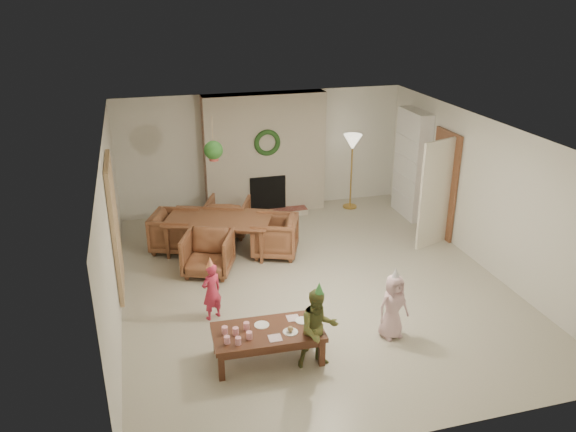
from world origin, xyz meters
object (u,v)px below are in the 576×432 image
object	(u,v)px
dining_chair_near	(208,253)
child_red	(212,291)
child_plaid	(318,329)
child_pink	(393,306)
coffee_table_top	(268,332)
dining_chair_left	(175,231)
dining_table	(219,235)
dining_chair_right	(275,236)
dining_chair_far	(228,216)

from	to	relation	value
dining_chair_near	child_red	distance (m)	1.42
dining_chair_near	child_plaid	world-z (taller)	child_plaid
child_pink	coffee_table_top	bearing A→B (deg)	172.09
dining_chair_near	dining_chair_left	bearing A→B (deg)	135.00
dining_table	child_plaid	world-z (taller)	child_plaid
dining_chair_near	dining_chair_right	size ratio (longest dim) A/B	1.00
dining_chair_left	dining_chair_right	world-z (taller)	same
dining_chair_left	dining_chair_right	xyz separation A→B (m)	(1.70, -0.67, 0.00)
dining_chair_left	child_pink	size ratio (longest dim) A/B	0.84
dining_chair_far	coffee_table_top	size ratio (longest dim) A/B	0.56
dining_chair_near	child_red	world-z (taller)	child_red
dining_chair_left	child_red	xyz separation A→B (m)	(0.32, -2.46, 0.08)
child_red	child_plaid	bearing A→B (deg)	101.62
dining_chair_near	dining_chair_left	distance (m)	1.15
child_plaid	child_red	bearing A→B (deg)	126.69
dining_chair_far	child_pink	size ratio (longest dim) A/B	0.84
child_plaid	coffee_table_top	bearing A→B (deg)	152.35
dining_chair_left	child_red	bearing A→B (deg)	-151.08
dining_chair_left	coffee_table_top	distance (m)	3.72
dining_chair_right	child_pink	world-z (taller)	child_pink
child_plaid	dining_chair_right	bearing A→B (deg)	84.19
dining_chair_near	coffee_table_top	bearing A→B (deg)	-59.35
coffee_table_top	child_plaid	distance (m)	0.66
child_red	child_pink	world-z (taller)	child_pink
dining_chair_far	child_red	bearing A→B (deg)	97.43
child_red	child_pink	distance (m)	2.56
dining_chair_far	child_red	world-z (taller)	child_red
dining_table	dining_chair_far	distance (m)	0.81
dining_chair_far	coffee_table_top	xyz separation A→B (m)	(-0.19, -4.08, 0.04)
coffee_table_top	child_pink	xyz separation A→B (m)	(1.76, 0.05, 0.07)
child_pink	dining_chair_near	bearing A→B (deg)	121.19
coffee_table_top	child_pink	bearing A→B (deg)	3.80
child_pink	dining_chair_left	bearing A→B (deg)	116.76
coffee_table_top	dining_chair_left	bearing A→B (deg)	105.59
dining_chair_near	child_plaid	distance (m)	3.02
dining_chair_left	child_plaid	world-z (taller)	child_plaid
child_plaid	child_pink	world-z (taller)	child_plaid
dining_chair_far	child_plaid	bearing A→B (deg)	116.70
dining_chair_near	child_red	xyz separation A→B (m)	(-0.14, -1.41, 0.08)
dining_chair_right	child_pink	xyz separation A→B (m)	(0.93, -2.90, 0.11)
dining_chair_near	dining_chair_left	xyz separation A→B (m)	(-0.46, 1.05, 0.00)
dining_chair_near	coffee_table_top	world-z (taller)	dining_chair_near
child_plaid	dining_chair_near	bearing A→B (deg)	107.79
dining_chair_left	child_plaid	size ratio (longest dim) A/B	0.74
dining_chair_right	coffee_table_top	bearing A→B (deg)	5.81
dining_chair_right	child_pink	size ratio (longest dim) A/B	0.84
dining_table	child_plaid	xyz separation A→B (m)	(0.69, -3.61, 0.21)
child_red	dining_chair_near	bearing A→B (deg)	-122.03
coffee_table_top	child_plaid	bearing A→B (deg)	-24.21
dining_table	child_pink	xyz separation A→B (m)	(1.87, -3.27, 0.14)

